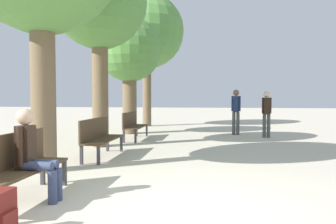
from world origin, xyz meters
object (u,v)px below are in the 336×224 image
object	(u,v)px
pedestrian_near	(267,111)
person_seated	(34,152)
pedestrian_mid	(236,109)
tree_row_2	(129,52)
tree_row_3	(147,32)
backpack	(0,215)
bench_row_1	(99,135)
bench_row_0	(16,163)
tree_row_1	(99,4)
bench_row_2	(133,124)

from	to	relation	value
pedestrian_near	person_seated	bearing A→B (deg)	-119.16
person_seated	pedestrian_mid	bearing A→B (deg)	68.69
tree_row_2	tree_row_3	xyz separation A→B (m)	(0.00, 3.39, 1.41)
backpack	pedestrian_near	world-z (taller)	pedestrian_near
bench_row_1	tree_row_3	xyz separation A→B (m)	(-0.56, 8.41, 4.08)
bench_row_1	pedestrian_near	world-z (taller)	pedestrian_near
person_seated	bench_row_1	bearing A→B (deg)	94.15
backpack	pedestrian_near	bearing A→B (deg)	65.75
bench_row_1	tree_row_3	world-z (taller)	tree_row_3
tree_row_2	pedestrian_near	distance (m)	5.62
bench_row_0	tree_row_2	size ratio (longest dim) A/B	0.40
bench_row_0	bench_row_1	world-z (taller)	same
tree_row_1	pedestrian_mid	bearing A→B (deg)	40.66
pedestrian_mid	tree_row_3	bearing A→B (deg)	141.84
person_seated	bench_row_0	bearing A→B (deg)	-168.72
tree_row_1	tree_row_3	size ratio (longest dim) A/B	0.86
bench_row_1	person_seated	distance (m)	3.30
bench_row_2	bench_row_0	bearing A→B (deg)	-90.00
tree_row_2	tree_row_3	size ratio (longest dim) A/B	0.70
backpack	pedestrian_mid	world-z (taller)	pedestrian_mid
bench_row_0	bench_row_2	distance (m)	6.68
pedestrian_near	pedestrian_mid	bearing A→B (deg)	144.18
tree_row_2	person_seated	world-z (taller)	tree_row_2
tree_row_1	pedestrian_mid	xyz separation A→B (m)	(4.10, 3.52, -3.11)
tree_row_2	pedestrian_mid	world-z (taller)	tree_row_2
bench_row_1	person_seated	world-z (taller)	person_seated
tree_row_2	pedestrian_mid	bearing A→B (deg)	2.36
bench_row_2	person_seated	xyz separation A→B (m)	(0.24, -6.63, 0.15)
bench_row_0	person_seated	xyz separation A→B (m)	(0.24, 0.05, 0.15)
bench_row_1	pedestrian_mid	xyz separation A→B (m)	(3.55, 5.19, 0.45)
pedestrian_near	pedestrian_mid	world-z (taller)	pedestrian_mid
tree_row_2	bench_row_1	bearing A→B (deg)	-83.68
bench_row_1	tree_row_2	world-z (taller)	tree_row_2
tree_row_2	backpack	size ratio (longest dim) A/B	9.25
person_seated	pedestrian_mid	distance (m)	9.11
tree_row_3	pedestrian_mid	bearing A→B (deg)	-38.16
tree_row_2	person_seated	distance (m)	8.72
bench_row_0	pedestrian_mid	xyz separation A→B (m)	(3.55, 8.53, 0.45)
tree_row_1	backpack	distance (m)	7.32
bench_row_1	pedestrian_near	xyz separation A→B (m)	(4.56, 4.46, 0.41)
tree_row_2	backpack	distance (m)	9.99
bench_row_2	tree_row_2	size ratio (longest dim) A/B	0.40
bench_row_2	tree_row_1	bearing A→B (deg)	-108.37
tree_row_3	pedestrian_mid	world-z (taller)	tree_row_3
bench_row_1	tree_row_1	world-z (taller)	tree_row_1
tree_row_1	pedestrian_mid	distance (m)	6.24
bench_row_0	pedestrian_near	size ratio (longest dim) A/B	1.11
person_seated	pedestrian_near	world-z (taller)	pedestrian_near
tree_row_3	backpack	size ratio (longest dim) A/B	13.14
bench_row_0	pedestrian_mid	size ratio (longest dim) A/B	1.06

